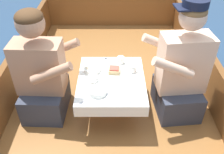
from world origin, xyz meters
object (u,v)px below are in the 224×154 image
object	(u,v)px
coffee_cup_starboard	(122,60)
coffee_cup_center	(94,78)
person_port	(42,75)
person_starboard	(182,72)
sandwich	(115,70)
coffee_cup_port	(133,69)

from	to	relation	value
coffee_cup_starboard	coffee_cup_center	size ratio (longest dim) A/B	0.89
coffee_cup_center	coffee_cup_starboard	bearing A→B (deg)	49.00
person_port	person_starboard	xyz separation A→B (m)	(1.18, 0.01, 0.02)
person_starboard	person_port	bearing A→B (deg)	-5.05
sandwich	coffee_cup_port	xyz separation A→B (m)	(0.16, 0.02, 0.00)
sandwich	coffee_cup_center	xyz separation A→B (m)	(-0.18, -0.12, -0.00)
sandwich	coffee_cup_port	world-z (taller)	coffee_cup_port
coffee_cup_port	coffee_cup_center	bearing A→B (deg)	-157.99
person_port	person_starboard	distance (m)	1.18
coffee_cup_port	coffee_cup_starboard	xyz separation A→B (m)	(-0.10, 0.14, 0.00)
coffee_cup_starboard	coffee_cup_center	bearing A→B (deg)	-131.00
sandwich	coffee_cup_center	distance (m)	0.21
person_starboard	coffee_cup_port	xyz separation A→B (m)	(-0.40, 0.11, -0.04)
sandwich	coffee_cup_starboard	world-z (taller)	coffee_cup_starboard
person_starboard	coffee_cup_starboard	distance (m)	0.56
coffee_cup_port	coffee_cup_center	size ratio (longest dim) A/B	0.83
person_port	coffee_cup_port	bearing A→B (deg)	11.50
coffee_cup_starboard	coffee_cup_center	xyz separation A→B (m)	(-0.24, -0.28, -0.01)
person_starboard	coffee_cup_port	world-z (taller)	person_starboard
coffee_cup_port	coffee_cup_starboard	world-z (taller)	coffee_cup_starboard
person_port	coffee_cup_center	xyz separation A→B (m)	(0.43, -0.01, -0.03)
sandwich	coffee_cup_center	size ratio (longest dim) A/B	0.98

